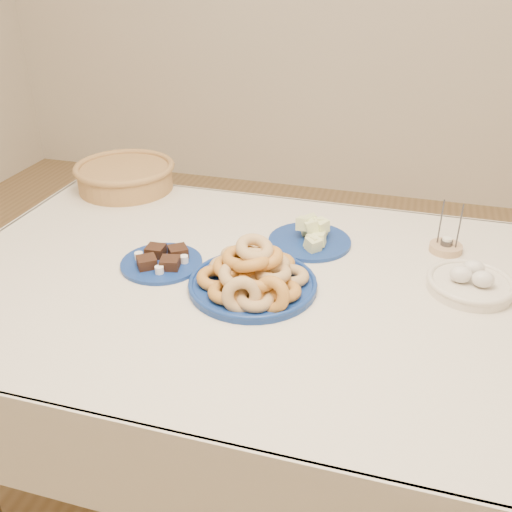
{
  "coord_description": "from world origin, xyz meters",
  "views": [
    {
      "loc": [
        0.34,
        -1.22,
        1.53
      ],
      "look_at": [
        0.0,
        -0.05,
        0.85
      ],
      "focal_mm": 40.0,
      "sensor_mm": 36.0,
      "label": 1
    }
  ],
  "objects_px": {
    "melon_plate": "(312,237)",
    "egg_bowl": "(470,283)",
    "wicker_basket": "(125,175)",
    "donut_platter": "(253,275)",
    "brownie_plate": "(162,261)",
    "candle_holder": "(446,247)",
    "dining_table": "(261,314)"
  },
  "relations": [
    {
      "from": "dining_table",
      "to": "melon_plate",
      "type": "relative_size",
      "value": 5.5
    },
    {
      "from": "dining_table",
      "to": "melon_plate",
      "type": "bearing_deg",
      "value": 70.58
    },
    {
      "from": "melon_plate",
      "to": "brownie_plate",
      "type": "distance_m",
      "value": 0.44
    },
    {
      "from": "donut_platter",
      "to": "egg_bowl",
      "type": "distance_m",
      "value": 0.55
    },
    {
      "from": "dining_table",
      "to": "brownie_plate",
      "type": "xyz_separation_m",
      "value": [
        -0.28,
        0.0,
        0.12
      ]
    },
    {
      "from": "dining_table",
      "to": "brownie_plate",
      "type": "distance_m",
      "value": 0.31
    },
    {
      "from": "wicker_basket",
      "to": "egg_bowl",
      "type": "relative_size",
      "value": 1.85
    },
    {
      "from": "wicker_basket",
      "to": "donut_platter",
      "type": "bearing_deg",
      "value": -39.78
    },
    {
      "from": "donut_platter",
      "to": "egg_bowl",
      "type": "relative_size",
      "value": 1.7
    },
    {
      "from": "candle_holder",
      "to": "egg_bowl",
      "type": "height_order",
      "value": "candle_holder"
    },
    {
      "from": "wicker_basket",
      "to": "candle_holder",
      "type": "distance_m",
      "value": 1.11
    },
    {
      "from": "brownie_plate",
      "to": "candle_holder",
      "type": "height_order",
      "value": "candle_holder"
    },
    {
      "from": "donut_platter",
      "to": "wicker_basket",
      "type": "distance_m",
      "value": 0.81
    },
    {
      "from": "melon_plate",
      "to": "egg_bowl",
      "type": "height_order",
      "value": "melon_plate"
    },
    {
      "from": "donut_platter",
      "to": "wicker_basket",
      "type": "bearing_deg",
      "value": 140.22
    },
    {
      "from": "brownie_plate",
      "to": "wicker_basket",
      "type": "relative_size",
      "value": 0.68
    },
    {
      "from": "dining_table",
      "to": "brownie_plate",
      "type": "bearing_deg",
      "value": 179.25
    },
    {
      "from": "melon_plate",
      "to": "wicker_basket",
      "type": "xyz_separation_m",
      "value": [
        -0.72,
        0.23,
        0.03
      ]
    },
    {
      "from": "melon_plate",
      "to": "egg_bowl",
      "type": "bearing_deg",
      "value": -18.04
    },
    {
      "from": "donut_platter",
      "to": "candle_holder",
      "type": "xyz_separation_m",
      "value": [
        0.47,
        0.35,
        -0.03
      ]
    },
    {
      "from": "candle_holder",
      "to": "wicker_basket",
      "type": "bearing_deg",
      "value": 171.02
    },
    {
      "from": "candle_holder",
      "to": "egg_bowl",
      "type": "bearing_deg",
      "value": -73.97
    },
    {
      "from": "candle_holder",
      "to": "brownie_plate",
      "type": "bearing_deg",
      "value": -158.29
    },
    {
      "from": "wicker_basket",
      "to": "egg_bowl",
      "type": "xyz_separation_m",
      "value": [
        1.15,
        -0.37,
        -0.03
      ]
    },
    {
      "from": "melon_plate",
      "to": "brownie_plate",
      "type": "bearing_deg",
      "value": -147.12
    },
    {
      "from": "brownie_plate",
      "to": "wicker_basket",
      "type": "bearing_deg",
      "value": 126.73
    },
    {
      "from": "brownie_plate",
      "to": "egg_bowl",
      "type": "bearing_deg",
      "value": 6.85
    },
    {
      "from": "dining_table",
      "to": "candle_holder",
      "type": "relative_size",
      "value": 11.17
    },
    {
      "from": "brownie_plate",
      "to": "candle_holder",
      "type": "relative_size",
      "value": 1.86
    },
    {
      "from": "candle_holder",
      "to": "donut_platter",
      "type": "bearing_deg",
      "value": -143.65
    },
    {
      "from": "dining_table",
      "to": "candle_holder",
      "type": "xyz_separation_m",
      "value": [
        0.46,
        0.3,
        0.12
      ]
    },
    {
      "from": "brownie_plate",
      "to": "dining_table",
      "type": "bearing_deg",
      "value": -0.75
    }
  ]
}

